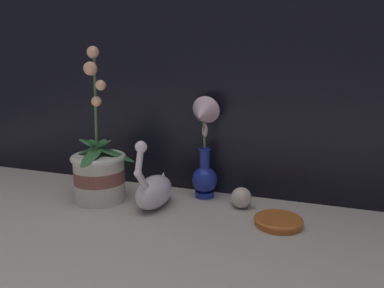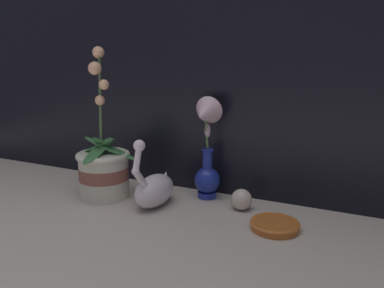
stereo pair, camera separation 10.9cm
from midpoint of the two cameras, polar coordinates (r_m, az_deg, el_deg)
ground_plane at (r=1.04m, az=-1.50°, el=-12.16°), size 2.80×2.80×0.00m
window_backdrop at (r=1.24m, az=5.21°, el=20.26°), size 2.80×0.03×1.20m
orchid_potted_plant at (r=1.22m, az=-10.83°, el=-3.62°), size 0.23×0.22×0.48m
swan_figurine at (r=1.14m, az=-3.03°, el=-6.79°), size 0.09×0.21×0.22m
blue_vase at (r=1.17m, az=4.83°, el=-1.08°), size 0.09×0.11×0.33m
glass_sphere at (r=1.14m, az=10.32°, el=-8.37°), size 0.06×0.06×0.06m
amber_dish at (r=1.04m, az=15.53°, el=-11.81°), size 0.13×0.13×0.02m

